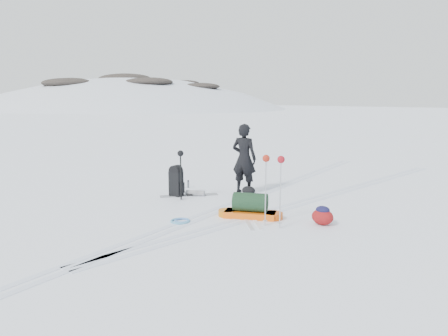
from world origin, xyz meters
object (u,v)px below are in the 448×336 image
Objects in this scene: expedition_rucksack at (178,182)px; ski_poles_black at (181,159)px; pulk_sled at (250,208)px; skier at (244,159)px.

ski_poles_black is at bearing -46.04° from expedition_rucksack.
pulk_sled is 2.83m from expedition_rucksack.
expedition_rucksack is (-2.77, 0.57, 0.18)m from pulk_sled.
skier reaches higher than pulk_sled.
pulk_sled is at bearing -3.81° from ski_poles_black.
expedition_rucksack is at bearing 39.48° from skier.
ski_poles_black reaches higher than pulk_sled.
skier is 2.28× the size of expedition_rucksack.
pulk_sled is 1.15× the size of ski_poles_black.
pulk_sled is 2.57m from ski_poles_black.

